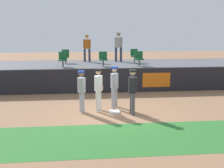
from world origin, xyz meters
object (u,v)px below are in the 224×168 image
object	(u,v)px
player_umpire	(132,89)
seat_front_center	(103,58)
player_coach_visitor	(114,84)
player_fielder_home	(99,87)
seat_front_left	(63,59)
first_base	(115,112)
spectator_hooded	(87,46)
seat_back_right	(134,55)
player_runner_visitor	(82,89)
seat_front_right	(139,58)
spectator_capped	(118,45)
seat_back_left	(65,56)

from	to	relation	value
player_umpire	seat_front_center	xyz separation A→B (m)	(-0.73, 5.55, 0.64)
player_coach_visitor	player_umpire	world-z (taller)	player_umpire
player_coach_visitor	seat_front_center	size ratio (longest dim) A/B	2.11
player_fielder_home	seat_front_left	xyz separation A→B (m)	(-1.70, 4.95, 0.66)
first_base	spectator_hooded	size ratio (longest dim) A/B	0.23
player_umpire	seat_back_right	size ratio (longest dim) A/B	2.12
first_base	player_coach_visitor	xyz separation A→B (m)	(0.09, 0.81, 0.99)
player_fielder_home	player_runner_visitor	xyz separation A→B (m)	(-0.69, -0.16, -0.02)
first_base	seat_front_right	size ratio (longest dim) A/B	0.48
seat_front_left	spectator_hooded	size ratio (longest dim) A/B	0.49
spectator_hooded	first_base	bearing A→B (deg)	100.63
player_runner_visitor	player_coach_visitor	distance (m)	1.52
player_coach_visitor	seat_front_center	world-z (taller)	seat_front_center
seat_front_right	seat_back_right	size ratio (longest dim) A/B	1.00
player_runner_visitor	spectator_capped	size ratio (longest dim) A/B	0.91
seat_back_right	player_coach_visitor	bearing A→B (deg)	-107.52
first_base	player_fielder_home	world-z (taller)	player_fielder_home
first_base	seat_front_left	distance (m)	6.03
player_fielder_home	spectator_capped	distance (m)	7.62
player_umpire	player_runner_visitor	bearing A→B (deg)	-102.05
player_runner_visitor	spectator_hooded	distance (m)	7.68
seat_front_center	seat_front_right	world-z (taller)	same
seat_front_left	spectator_hooded	world-z (taller)	spectator_hooded
player_coach_visitor	seat_front_center	xyz separation A→B (m)	(-0.14, 4.51, 0.65)
player_umpire	seat_front_right	xyz separation A→B (m)	(1.35, 5.55, 0.64)
player_runner_visitor	spectator_capped	xyz separation A→B (m)	(2.44, 7.47, 1.30)
seat_front_left	seat_front_right	size ratio (longest dim) A/B	1.00
seat_front_left	seat_front_center	xyz separation A→B (m)	(2.27, -0.00, -0.00)
first_base	spectator_capped	distance (m)	8.08
seat_front_left	spectator_hooded	xyz separation A→B (m)	(1.42, 2.47, 0.52)
seat_front_center	seat_back_right	bearing A→B (deg)	40.25
spectator_hooded	seat_front_left	bearing A→B (deg)	64.17
seat_back_left	spectator_capped	world-z (taller)	spectator_capped
player_runner_visitor	player_coach_visitor	size ratio (longest dim) A/B	0.96
first_base	player_fielder_home	size ratio (longest dim) A/B	0.23
player_coach_visitor	seat_back_left	xyz separation A→B (m)	(-2.35, 6.31, 0.65)
player_fielder_home	first_base	bearing A→B (deg)	77.98
seat_front_center	spectator_capped	bearing A→B (deg)	63.46
seat_front_left	spectator_capped	size ratio (longest dim) A/B	0.45
first_base	seat_front_right	xyz separation A→B (m)	(2.03, 5.32, 1.63)
spectator_hooded	seat_front_right	bearing A→B (deg)	143.92
seat_front_left	seat_front_center	world-z (taller)	same
spectator_capped	seat_front_center	bearing A→B (deg)	85.00
player_runner_visitor	player_coach_visitor	bearing A→B (deg)	101.69
seat_back_right	player_runner_visitor	bearing A→B (deg)	-116.12
seat_back_right	spectator_hooded	xyz separation A→B (m)	(-2.98, 0.67, 0.52)
player_fielder_home	player_runner_visitor	world-z (taller)	player_fielder_home
spectator_hooded	spectator_capped	world-z (taller)	spectator_capped
player_fielder_home	seat_back_left	xyz separation A→B (m)	(-1.64, 6.75, 0.66)
first_base	player_runner_visitor	world-z (taller)	player_runner_visitor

